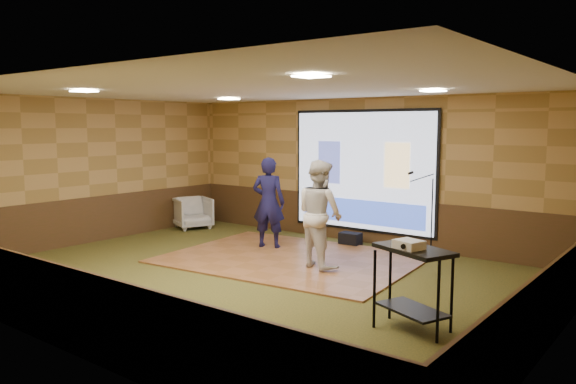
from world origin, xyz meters
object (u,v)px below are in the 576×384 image
Objects in this scene: projector_screen at (362,172)px; banquet_chair at (193,213)px; duffel_bag at (350,239)px; player_left at (269,202)px; av_table at (413,272)px; player_right at (320,214)px; projector at (409,244)px; dance_floor at (291,258)px; mic_stand at (428,231)px.

projector_screen is 4.09× the size of banquet_chair.
banquet_chair is 4.04m from duffel_bag.
av_table is (4.21, -2.41, -0.22)m from player_left.
av_table is at bearing 127.40° from player_left.
projector is (2.51, -1.82, 0.11)m from player_right.
duffel_bag is at bearing 130.18° from av_table.
dance_floor is 1.71m from duffel_bag.
projector_screen is 5.16m from projector.
projector is at bearing 163.28° from player_right.
dance_floor is at bearing -97.39° from duffel_bag.
player_left reaches higher than banquet_chair.
duffel_bag is (-0.56, 1.92, -0.82)m from player_right.
mic_stand is at bearing 0.51° from duffel_bag.
projector_screen is 1.40m from duffel_bag.
banquet_chair is at bearing 156.83° from av_table.
duffel_bag is (-0.02, -0.40, -1.34)m from projector_screen.
player_right is at bearing -16.03° from dance_floor.
av_table is 3.93m from mic_stand.
banquet_chair is (-2.85, 0.61, -0.56)m from player_left.
player_left is 3.10m from mic_stand.
dance_floor is 14.22× the size of projector.
player_right is 2.28m from mic_stand.
av_table is at bearing -30.63° from dance_floor.
projector reaches higher than duffel_bag.
projector is 0.38× the size of banquet_chair.
projector_screen is 10.81× the size of projector.
duffel_bag is (1.13, 1.24, -0.79)m from player_left.
duffel_bag is at bearing -54.53° from player_right.
projector_screen is at bearing 83.49° from dance_floor.
mic_stand reaches higher than banquet_chair.
player_right reaches higher than banquet_chair.
projector is at bearing -68.26° from mic_stand.
av_table reaches higher than duffel_bag.
av_table is at bearing -49.82° from duffel_bag.
player_left reaches higher than duffel_bag.
dance_floor is 3.93m from banquet_chair.
player_right is at bearing -81.97° from banquet_chair.
projector is at bearing -102.32° from av_table.
projector_screen is 4.28m from banquet_chair.
player_right is at bearing 135.30° from player_left.
projector_screen reaches higher than av_table.
banquet_chair is (-4.54, 1.29, -0.58)m from player_right.
projector is (-0.02, -0.09, 0.35)m from av_table.
projector is at bearing -50.71° from duffel_bag.
dance_floor is 2.60m from mic_stand.
av_table reaches higher than banquet_chair.
mic_stand is 5.69m from banquet_chair.
av_table is at bearing -89.26° from banquet_chair.
player_right is 4.75m from banquet_chair.
projector_screen is 5.14m from av_table.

